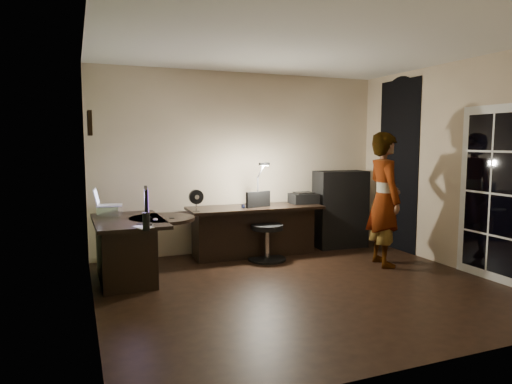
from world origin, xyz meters
name	(u,v)px	position (x,y,z in m)	size (l,w,h in m)	color
floor	(302,287)	(0.00, 0.00, -0.01)	(4.50, 4.00, 0.01)	black
ceiling	(304,46)	(0.00, 0.00, 2.71)	(4.50, 4.00, 0.01)	silver
wall_back	(242,163)	(0.00, 2.00, 1.35)	(4.50, 0.01, 2.70)	#C7B191
wall_front	(433,185)	(0.00, -2.00, 1.35)	(4.50, 0.01, 2.70)	#C7B191
wall_left	(89,175)	(-2.25, 0.00, 1.35)	(0.01, 4.00, 2.70)	#C7B191
wall_right	(457,166)	(2.25, 0.00, 1.35)	(0.01, 4.00, 2.70)	#C7B191
green_wall_overlay	(91,175)	(-2.24, 0.00, 1.35)	(0.00, 4.00, 2.70)	#506431
arched_doorway	(398,166)	(2.24, 1.15, 1.30)	(0.01, 0.90, 2.60)	black
french_door	(490,193)	(2.24, -0.55, 1.05)	(0.02, 0.92, 2.10)	white
framed_picture	(90,123)	(-2.22, 0.45, 1.85)	(0.04, 0.30, 0.25)	black
desk_left	(129,250)	(-1.81, 0.99, 0.37)	(0.79, 1.29, 0.75)	black
desk_right	(255,231)	(0.04, 1.55, 0.37)	(1.95, 0.68, 0.73)	black
cabinet	(340,209)	(1.51, 1.60, 0.60)	(0.81, 0.40, 1.21)	black
laptop_stand	(110,211)	(-1.99, 1.43, 0.80)	(0.27, 0.22, 0.11)	silver
laptop	(109,197)	(-1.99, 1.43, 0.97)	(0.33, 0.31, 0.22)	silver
monitor	(145,211)	(-1.68, 0.56, 0.89)	(0.09, 0.46, 0.30)	black
mouse	(155,220)	(-1.53, 0.77, 0.76)	(0.06, 0.09, 0.03)	silver
phone	(172,218)	(-1.31, 0.90, 0.75)	(0.06, 0.12, 0.01)	black
pen	(150,217)	(-1.54, 1.05, 0.75)	(0.01, 0.13, 0.01)	black
speaker	(146,222)	(-1.71, 0.22, 0.84)	(0.07, 0.07, 0.19)	black
notepad	(143,227)	(-1.72, 0.40, 0.75)	(0.16, 0.22, 0.01)	silver
desk_fan	(196,201)	(-0.88, 1.41, 0.87)	(0.20, 0.11, 0.30)	black
headphones	(247,206)	(-0.12, 1.45, 0.76)	(0.17, 0.07, 0.08)	navy
printer	(304,198)	(0.85, 1.59, 0.81)	(0.40, 0.31, 0.18)	black
desk_lamp	(258,183)	(0.08, 1.56, 1.07)	(0.17, 0.32, 0.70)	black
office_chair	(267,227)	(0.10, 1.25, 0.48)	(0.54, 0.54, 0.96)	black
person	(384,199)	(1.46, 0.45, 0.90)	(0.64, 0.43, 1.79)	#D8A88C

